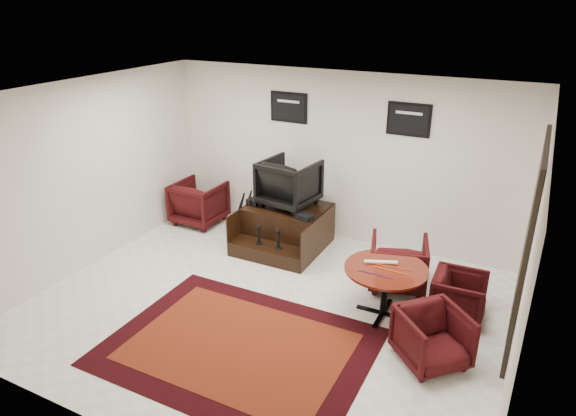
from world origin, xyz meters
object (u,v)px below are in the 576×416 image
object	(u,v)px
shine_podium	(285,228)
table_chair_back	(398,261)
table_chair_corner	(433,335)
shine_chair	(289,181)
table_chair_window	(459,294)
armchair_side	(199,200)
meeting_table	(386,274)

from	to	relation	value
shine_podium	table_chair_back	bearing A→B (deg)	-12.17
table_chair_corner	shine_podium	bearing A→B (deg)	100.76
shine_chair	table_chair_back	bearing A→B (deg)	171.31
shine_podium	shine_chair	world-z (taller)	shine_chair
table_chair_back	table_chair_window	world-z (taller)	table_chair_back
shine_podium	armchair_side	size ratio (longest dim) A/B	1.58
shine_podium	table_chair_back	distance (m)	2.06
shine_podium	meeting_table	distance (m)	2.40
shine_chair	meeting_table	xyz separation A→B (m)	(2.05, -1.36, -0.49)
shine_podium	armchair_side	world-z (taller)	armchair_side
table_chair_window	table_chair_corner	world-z (taller)	table_chair_corner
shine_chair	table_chair_corner	size ratio (longest dim) A/B	1.19
table_chair_corner	shine_chair	bearing A→B (deg)	98.85
armchair_side	table_chair_corner	xyz separation A→B (m)	(4.63, -2.02, -0.07)
shine_podium	table_chair_corner	bearing A→B (deg)	-33.93
meeting_table	table_chair_back	bearing A→B (deg)	92.89
shine_podium	armchair_side	distance (m)	1.83
shine_podium	meeting_table	xyz separation A→B (m)	(2.05, -1.22, 0.30)
armchair_side	meeting_table	xyz separation A→B (m)	(3.88, -1.35, 0.18)
armchair_side	meeting_table	bearing A→B (deg)	161.33
shine_podium	shine_chair	xyz separation A→B (m)	(0.00, 0.14, 0.79)
meeting_table	table_chair_back	size ratio (longest dim) A/B	1.32
shine_chair	meeting_table	size ratio (longest dim) A/B	0.81
table_chair_window	table_chair_corner	bearing A→B (deg)	171.90
shine_chair	table_chair_back	distance (m)	2.20
table_chair_corner	meeting_table	bearing A→B (deg)	93.29
armchair_side	table_chair_window	distance (m)	4.84
armchair_side	meeting_table	size ratio (longest dim) A/B	0.80
table_chair_back	table_chair_window	size ratio (longest dim) A/B	1.20
shine_chair	meeting_table	distance (m)	2.51
shine_chair	table_chair_corner	distance (m)	3.54
shine_chair	table_chair_window	xyz separation A→B (m)	(2.92, -0.97, -0.76)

